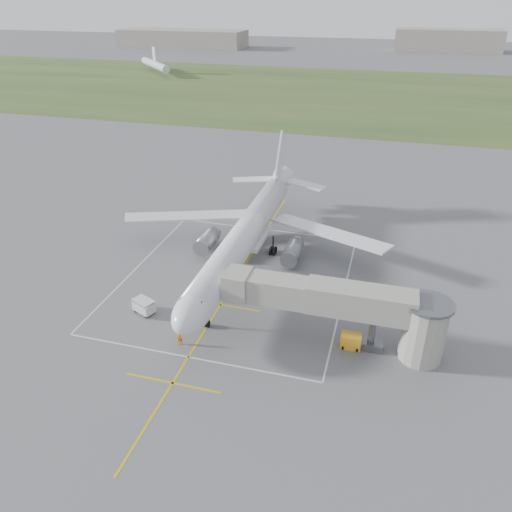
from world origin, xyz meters
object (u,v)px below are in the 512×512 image
(gpu_unit, at_px, (351,341))
(baggage_cart, at_px, (144,306))
(airliner, at_px, (246,235))
(jet_bridge, at_px, (352,308))
(ramp_worker_wing, at_px, (217,262))
(ramp_worker_nose, at_px, (180,338))

(gpu_unit, distance_m, baggage_cart, 24.02)
(airliner, distance_m, jet_bridge, 21.22)
(airliner, height_order, ramp_worker_wing, airliner)
(gpu_unit, xyz_separation_m, baggage_cart, (-24.01, -0.16, 0.11))
(gpu_unit, relative_size, ramp_worker_wing, 1.26)
(jet_bridge, bearing_deg, baggage_cart, -178.92)
(gpu_unit, bearing_deg, ramp_worker_wing, 146.69)
(ramp_worker_nose, bearing_deg, gpu_unit, -3.79)
(airliner, height_order, ramp_worker_nose, airliner)
(jet_bridge, bearing_deg, airliner, 137.81)
(airliner, relative_size, ramp_worker_wing, 27.22)
(airliner, height_order, gpu_unit, airliner)
(gpu_unit, height_order, ramp_worker_nose, ramp_worker_nose)
(baggage_cart, bearing_deg, airliner, 84.89)
(ramp_worker_nose, xyz_separation_m, ramp_worker_wing, (-1.78, 16.84, -0.03))
(jet_bridge, distance_m, ramp_worker_nose, 18.44)
(airliner, bearing_deg, ramp_worker_wing, -147.80)
(jet_bridge, height_order, gpu_unit, jet_bridge)
(airliner, bearing_deg, baggage_cart, -118.68)
(ramp_worker_nose, height_order, ramp_worker_wing, ramp_worker_nose)
(jet_bridge, distance_m, gpu_unit, 3.97)
(airliner, relative_size, ramp_worker_nose, 26.29)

